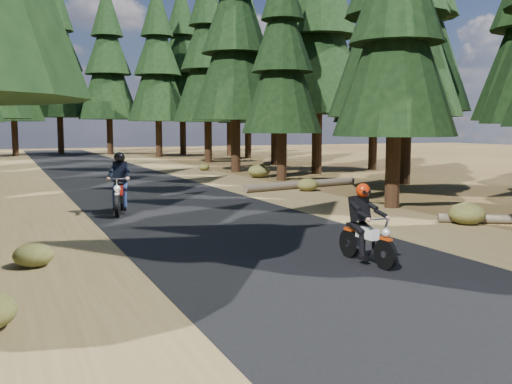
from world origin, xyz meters
TOP-DOWN VIEW (x-y plane):
  - ground at (0.00, 0.00)m, footprint 120.00×120.00m
  - road at (0.00, 5.00)m, footprint 6.00×100.00m
  - shoulder_l at (-4.60, 5.00)m, footprint 3.20×100.00m
  - shoulder_r at (4.60, 5.00)m, footprint 3.20×100.00m
  - pine_forest at (-0.02, 21.05)m, footprint 34.59×55.08m
  - log_near at (6.19, 10.59)m, footprint 5.73×1.50m
  - understory_shrubs at (0.67, 8.53)m, footprint 14.16×28.21m
  - rider_lead at (0.98, -1.37)m, footprint 0.57×1.70m
  - rider_follow at (-2.06, 6.67)m, footprint 1.15×2.11m

SIDE VIEW (x-z plane):
  - ground at x=0.00m, z-range 0.00..0.00m
  - shoulder_l at x=-4.60m, z-range 0.00..0.01m
  - shoulder_r at x=4.60m, z-range 0.00..0.01m
  - road at x=0.00m, z-range 0.00..0.01m
  - log_near at x=6.19m, z-range 0.00..0.32m
  - understory_shrubs at x=0.67m, z-range -0.06..0.60m
  - rider_lead at x=0.98m, z-range -0.24..1.25m
  - rider_follow at x=-2.06m, z-range -0.30..1.51m
  - pine_forest at x=-0.02m, z-range -0.27..16.05m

